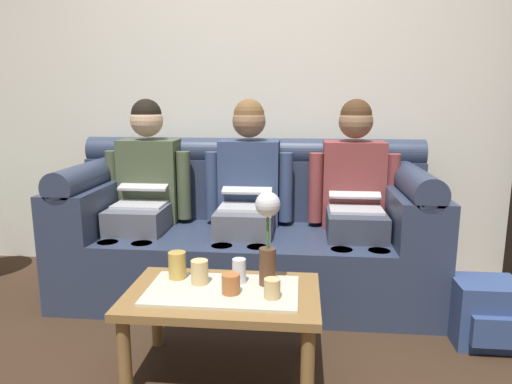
# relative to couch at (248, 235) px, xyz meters

# --- Properties ---
(back_wall_patterned) EXTENTS (6.00, 0.12, 2.90)m
(back_wall_patterned) POSITION_rel_couch_xyz_m (-0.00, 0.53, 1.08)
(back_wall_patterned) COLOR silver
(back_wall_patterned) RESTS_ON ground_plane
(couch) EXTENTS (2.25, 0.88, 0.96)m
(couch) POSITION_rel_couch_xyz_m (0.00, 0.00, 0.00)
(couch) COLOR #2D3851
(couch) RESTS_ON ground_plane
(person_left) EXTENTS (0.56, 0.67, 1.22)m
(person_left) POSITION_rel_couch_xyz_m (-0.66, -0.00, 0.29)
(person_left) COLOR #595B66
(person_left) RESTS_ON ground_plane
(person_middle) EXTENTS (0.56, 0.67, 1.22)m
(person_middle) POSITION_rel_couch_xyz_m (-0.00, -0.00, 0.29)
(person_middle) COLOR #595B66
(person_middle) RESTS_ON ground_plane
(person_right) EXTENTS (0.56, 0.67, 1.22)m
(person_right) POSITION_rel_couch_xyz_m (0.66, -0.00, 0.29)
(person_right) COLOR #383D4C
(person_right) RESTS_ON ground_plane
(coffee_table) EXTENTS (0.85, 0.53, 0.41)m
(coffee_table) POSITION_rel_couch_xyz_m (-0.00, -0.95, -0.03)
(coffee_table) COLOR olive
(coffee_table) RESTS_ON ground_plane
(flower_vase) EXTENTS (0.11, 0.11, 0.42)m
(flower_vase) POSITION_rel_couch_xyz_m (0.19, -0.88, 0.29)
(flower_vase) COLOR brown
(flower_vase) RESTS_ON coffee_table
(cup_near_left) EXTENTS (0.08, 0.08, 0.11)m
(cup_near_left) POSITION_rel_couch_xyz_m (-0.11, -0.90, 0.09)
(cup_near_left) COLOR #DBB77A
(cup_near_left) RESTS_ON coffee_table
(cup_near_right) EXTENTS (0.08, 0.08, 0.09)m
(cup_near_right) POSITION_rel_couch_xyz_m (0.04, -0.99, 0.08)
(cup_near_right) COLOR #B26633
(cup_near_right) RESTS_ON coffee_table
(cup_far_center) EXTENTS (0.08, 0.08, 0.12)m
(cup_far_center) POSITION_rel_couch_xyz_m (-0.23, -0.85, 0.10)
(cup_far_center) COLOR gold
(cup_far_center) RESTS_ON coffee_table
(cup_far_left) EXTENTS (0.06, 0.06, 0.11)m
(cup_far_left) POSITION_rel_couch_xyz_m (0.06, -0.87, 0.09)
(cup_far_left) COLOR silver
(cup_far_left) RESTS_ON coffee_table
(cup_far_right) EXTENTS (0.07, 0.07, 0.08)m
(cup_far_right) POSITION_rel_couch_xyz_m (0.22, -1.03, 0.08)
(cup_far_right) COLOR #DBB77A
(cup_far_right) RESTS_ON coffee_table
(backpack_right) EXTENTS (0.32, 0.31, 0.33)m
(backpack_right) POSITION_rel_couch_xyz_m (1.27, -0.56, -0.21)
(backpack_right) COLOR #33477A
(backpack_right) RESTS_ON ground_plane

